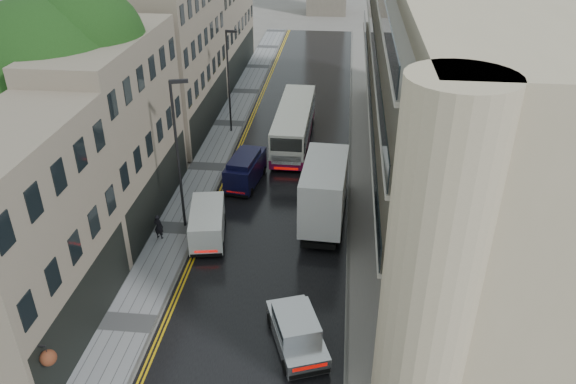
% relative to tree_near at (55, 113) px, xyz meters
% --- Properties ---
extents(road, '(9.00, 85.00, 0.02)m').
position_rel_tree_near_xyz_m(road, '(12.50, 7.50, -6.94)').
color(road, black).
rests_on(road, ground).
extents(left_sidewalk, '(2.70, 85.00, 0.12)m').
position_rel_tree_near_xyz_m(left_sidewalk, '(6.65, 7.50, -6.89)').
color(left_sidewalk, gray).
rests_on(left_sidewalk, ground).
extents(right_sidewalk, '(1.80, 85.00, 0.12)m').
position_rel_tree_near_xyz_m(right_sidewalk, '(17.90, 7.50, -6.89)').
color(right_sidewalk, slate).
rests_on(right_sidewalk, ground).
extents(old_shop_row, '(4.50, 56.00, 12.00)m').
position_rel_tree_near_xyz_m(old_shop_row, '(3.05, 10.00, -0.95)').
color(old_shop_row, gray).
rests_on(old_shop_row, ground).
extents(modern_block, '(8.00, 40.00, 14.00)m').
position_rel_tree_near_xyz_m(modern_block, '(22.80, 6.00, 0.05)').
color(modern_block, '#BEAD8D').
rests_on(modern_block, ground).
extents(tree_near, '(10.56, 10.56, 13.89)m').
position_rel_tree_near_xyz_m(tree_near, '(0.00, 0.00, 0.00)').
color(tree_near, black).
rests_on(tree_near, ground).
extents(tree_far, '(9.24, 9.24, 12.46)m').
position_rel_tree_near_xyz_m(tree_far, '(0.30, 13.00, -0.72)').
color(tree_far, black).
rests_on(tree_far, ground).
extents(cream_bus, '(2.61, 10.99, 2.99)m').
position_rel_tree_near_xyz_m(cream_bus, '(11.37, 9.52, -5.43)').
color(cream_bus, white).
rests_on(cream_bus, road).
extents(white_lorry, '(2.81, 8.22, 4.26)m').
position_rel_tree_near_xyz_m(white_lorry, '(14.30, -0.62, -4.79)').
color(white_lorry, silver).
rests_on(white_lorry, road).
extents(silver_hatchback, '(3.28, 4.75, 1.64)m').
position_rel_tree_near_xyz_m(silver_hatchback, '(14.46, -11.34, -6.11)').
color(silver_hatchback, '#ACADB1').
rests_on(silver_hatchback, road).
extents(white_van, '(2.60, 4.63, 1.98)m').
position_rel_tree_near_xyz_m(white_van, '(8.20, -3.16, -5.94)').
color(white_van, white).
rests_on(white_van, road).
extents(navy_van, '(2.37, 4.68, 2.29)m').
position_rel_tree_near_xyz_m(navy_van, '(8.83, 3.98, -5.78)').
color(navy_van, black).
rests_on(navy_van, road).
extents(pedestrian, '(0.64, 0.49, 1.56)m').
position_rel_tree_near_xyz_m(pedestrian, '(5.97, -1.95, -6.04)').
color(pedestrian, black).
rests_on(pedestrian, left_sidewalk).
extents(lamp_post_near, '(1.05, 0.51, 9.13)m').
position_rel_tree_near_xyz_m(lamp_post_near, '(7.08, -0.44, -2.26)').
color(lamp_post_near, black).
rests_on(lamp_post_near, left_sidewalk).
extents(lamp_post_far, '(0.95, 0.28, 8.31)m').
position_rel_tree_near_xyz_m(lamp_post_far, '(7.12, 14.17, -2.67)').
color(lamp_post_far, black).
rests_on(lamp_post_far, left_sidewalk).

